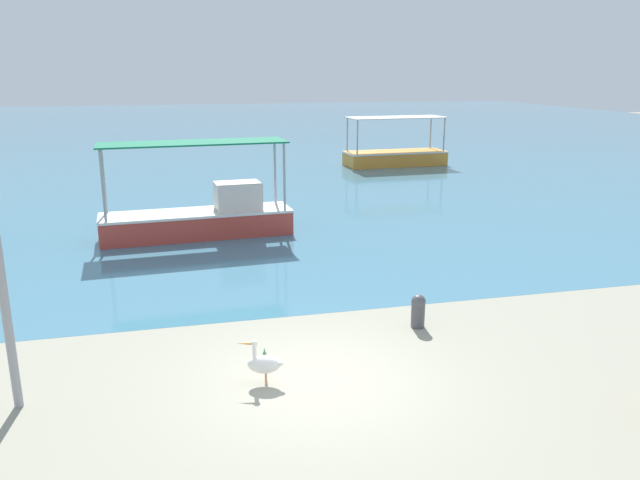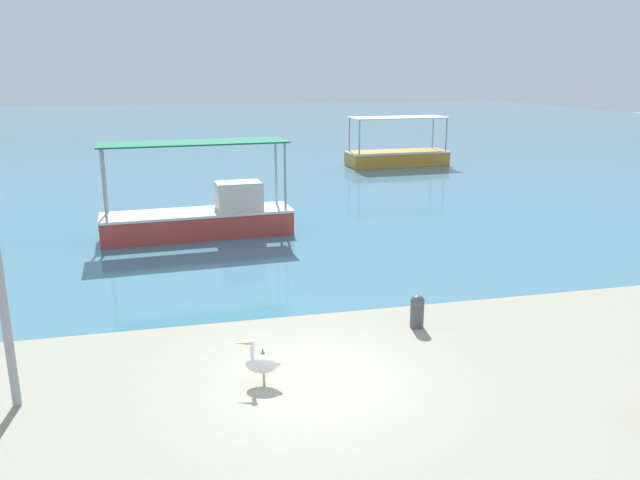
% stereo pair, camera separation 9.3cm
% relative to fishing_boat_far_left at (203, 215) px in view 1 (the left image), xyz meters
% --- Properties ---
extents(ground, '(120.00, 120.00, 0.00)m').
position_rel_fishing_boat_far_left_xyz_m(ground, '(1.33, -10.45, -0.68)').
color(ground, gray).
extents(harbor_water, '(110.00, 90.00, 0.00)m').
position_rel_fishing_boat_far_left_xyz_m(harbor_water, '(1.33, 37.55, -0.68)').
color(harbor_water, teal).
rests_on(harbor_water, ground).
extents(fishing_boat_far_left, '(6.14, 2.00, 3.03)m').
position_rel_fishing_boat_far_left_xyz_m(fishing_boat_far_left, '(0.00, 0.00, 0.00)').
color(fishing_boat_far_left, '#BB3D32').
rests_on(fishing_boat_far_left, harbor_water).
extents(fishing_boat_far_right, '(5.76, 2.28, 2.69)m').
position_rel_fishing_boat_far_left_xyz_m(fishing_boat_far_right, '(11.47, 13.26, -0.12)').
color(fishing_boat_far_right, orange).
rests_on(fishing_boat_far_right, harbor_water).
extents(pelican, '(0.79, 0.42, 0.80)m').
position_rel_fishing_boat_far_left_xyz_m(pelican, '(0.41, -10.29, -0.31)').
color(pelican, '#E0997A').
rests_on(pelican, ground).
extents(mooring_bollard, '(0.30, 0.30, 0.71)m').
position_rel_fishing_boat_far_left_xyz_m(mooring_bollard, '(3.91, -8.62, -0.30)').
color(mooring_bollard, '#47474C').
rests_on(mooring_bollard, ground).
extents(glass_bottle, '(0.07, 0.07, 0.27)m').
position_rel_fishing_boat_far_left_xyz_m(glass_bottle, '(0.54, -9.51, -0.57)').
color(glass_bottle, '#3F7F4C').
rests_on(glass_bottle, ground).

